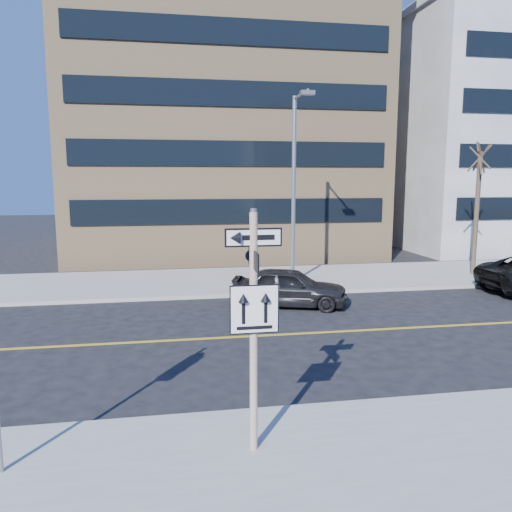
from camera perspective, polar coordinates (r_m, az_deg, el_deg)
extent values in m
plane|color=black|center=(11.32, -2.41, -15.56)|extent=(120.00, 120.00, 0.00)
cylinder|color=white|center=(8.24, -0.28, -8.99)|extent=(0.13, 0.13, 4.00)
cylinder|color=gray|center=(7.86, -0.29, 5.25)|extent=(0.10, 0.10, 0.06)
cube|color=black|center=(7.90, -0.29, 2.14)|extent=(0.92, 0.03, 0.30)
cube|color=black|center=(7.95, -0.29, -0.37)|extent=(0.03, 0.92, 0.30)
cube|color=white|center=(8.03, -0.18, -6.11)|extent=(0.80, 0.03, 0.80)
imported|color=black|center=(18.50, 3.81, -3.56)|extent=(2.92, 4.57, 1.45)
cylinder|color=gray|center=(21.89, 4.32, 7.38)|extent=(0.18, 0.18, 8.00)
cylinder|color=gray|center=(21.19, 5.13, 17.91)|extent=(0.10, 2.20, 0.10)
cube|color=gray|center=(20.22, 5.89, 18.06)|extent=(0.55, 0.30, 0.16)
cylinder|color=#32251D|center=(25.89, 23.89, 4.43)|extent=(0.22, 0.22, 5.80)
cube|color=tan|center=(35.66, -4.49, 15.71)|extent=(18.00, 18.00, 18.00)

